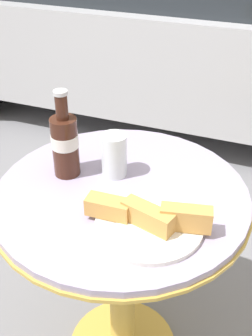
# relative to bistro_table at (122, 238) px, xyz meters

# --- Properties ---
(bistro_table) EXTENTS (0.68, 0.68, 0.69)m
(bistro_table) POSITION_rel_bistro_table_xyz_m (0.00, 0.00, 0.00)
(bistro_table) COLOR gold
(bistro_table) RESTS_ON ground_plane
(cola_bottle_left) EXTENTS (0.07, 0.07, 0.25)m
(cola_bottle_left) POSITION_rel_bistro_table_xyz_m (-0.17, 0.02, 0.27)
(cola_bottle_left) COLOR #3D1E14
(cola_bottle_left) RESTS_ON bistro_table
(drinking_glass) EXTENTS (0.07, 0.07, 0.12)m
(drinking_glass) POSITION_rel_bistro_table_xyz_m (-0.05, 0.07, 0.23)
(drinking_glass) COLOR silver
(drinking_glass) RESTS_ON bistro_table
(lunch_plate_near) EXTENTS (0.30, 0.25, 0.07)m
(lunch_plate_near) POSITION_rel_bistro_table_xyz_m (0.11, -0.11, 0.19)
(lunch_plate_near) COLOR silver
(lunch_plate_near) RESTS_ON bistro_table
(parked_car) EXTENTS (4.23, 1.67, 1.32)m
(parked_car) POSITION_rel_bistro_table_xyz_m (-0.45, 2.10, 0.10)
(parked_car) COLOR #B7B7BC
(parked_car) RESTS_ON ground_plane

